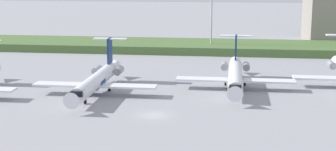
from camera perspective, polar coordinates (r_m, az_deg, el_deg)
name	(u,v)px	position (r m, az deg, el deg)	size (l,w,h in m)	color
ground_plane	(176,77)	(111.74, 0.86, -0.15)	(500.00, 500.00, 0.00)	#939399
grass_berm	(191,46)	(148.12, 2.49, 3.20)	(320.00, 20.00, 2.19)	#4C6B38
regional_jet_third	(97,80)	(97.63, -7.79, -0.47)	(22.81, 31.00, 9.00)	white
regional_jet_fourth	(235,75)	(102.05, 7.38, 0.07)	(22.81, 31.00, 9.00)	white
antenna_mast	(211,12)	(144.88, 4.78, 6.90)	(4.40, 0.50, 26.44)	#B2B2B7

